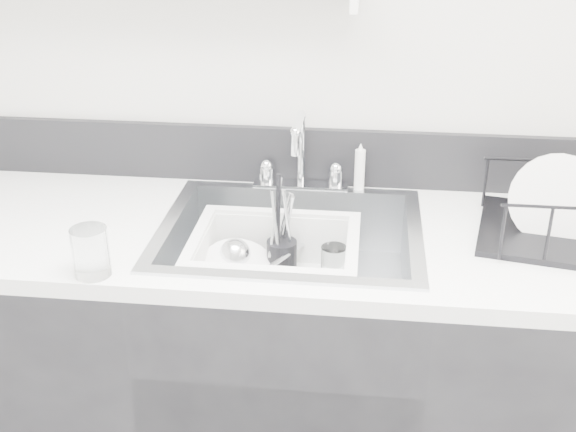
# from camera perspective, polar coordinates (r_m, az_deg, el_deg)

# --- Properties ---
(counter_run) EXTENTS (3.20, 0.62, 0.92)m
(counter_run) POSITION_cam_1_polar(r_m,az_deg,el_deg) (2.01, 0.17, -12.87)
(counter_run) COLOR black
(counter_run) RESTS_ON ground
(backsplash) EXTENTS (3.20, 0.02, 0.16)m
(backsplash) POSITION_cam_1_polar(r_m,az_deg,el_deg) (2.01, 1.15, 4.76)
(backsplash) COLOR black
(backsplash) RESTS_ON counter_run
(sink) EXTENTS (0.64, 0.52, 0.20)m
(sink) POSITION_cam_1_polar(r_m,az_deg,el_deg) (1.81, 0.18, -3.62)
(sink) COLOR silver
(sink) RESTS_ON counter_run
(faucet) EXTENTS (0.26, 0.18, 0.23)m
(faucet) POSITION_cam_1_polar(r_m,az_deg,el_deg) (1.96, 0.99, 3.68)
(faucet) COLOR silver
(faucet) RESTS_ON counter_run
(side_sprayer) EXTENTS (0.03, 0.03, 0.14)m
(side_sprayer) POSITION_cam_1_polar(r_m,az_deg,el_deg) (1.96, 5.69, 3.83)
(side_sprayer) COLOR white
(side_sprayer) RESTS_ON counter_run
(wash_tub) EXTENTS (0.41, 0.33, 0.16)m
(wash_tub) POSITION_cam_1_polar(r_m,az_deg,el_deg) (1.79, -1.05, -3.95)
(wash_tub) COLOR white
(wash_tub) RESTS_ON sink
(plate_stack) EXTENTS (0.23, 0.22, 0.09)m
(plate_stack) POSITION_cam_1_polar(r_m,az_deg,el_deg) (1.83, -3.61, -4.71)
(plate_stack) COLOR white
(plate_stack) RESTS_ON wash_tub
(utensil_cup) EXTENTS (0.08, 0.08, 0.26)m
(utensil_cup) POSITION_cam_1_polar(r_m,az_deg,el_deg) (1.85, -0.51, -3.11)
(utensil_cup) COLOR black
(utensil_cup) RESTS_ON wash_tub
(ladle) EXTENTS (0.33, 0.19, 0.09)m
(ladle) POSITION_cam_1_polar(r_m,az_deg,el_deg) (1.82, -1.98, -4.06)
(ladle) COLOR silver
(ladle) RESTS_ON wash_tub
(tumbler_in_tub) EXTENTS (0.09, 0.09, 0.09)m
(tumbler_in_tub) POSITION_cam_1_polar(r_m,az_deg,el_deg) (1.83, 3.62, -3.78)
(tumbler_in_tub) COLOR white
(tumbler_in_tub) RESTS_ON wash_tub
(tumbler_counter) EXTENTS (0.09, 0.09, 0.11)m
(tumbler_counter) POSITION_cam_1_polar(r_m,az_deg,el_deg) (1.60, -15.32, -2.76)
(tumbler_counter) COLOR white
(tumbler_counter) RESTS_ON counter_run
(bowl_small) EXTENTS (0.15, 0.15, 0.04)m
(bowl_small) POSITION_cam_1_polar(r_m,az_deg,el_deg) (1.76, 2.19, -6.22)
(bowl_small) COLOR white
(bowl_small) RESTS_ON wash_tub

